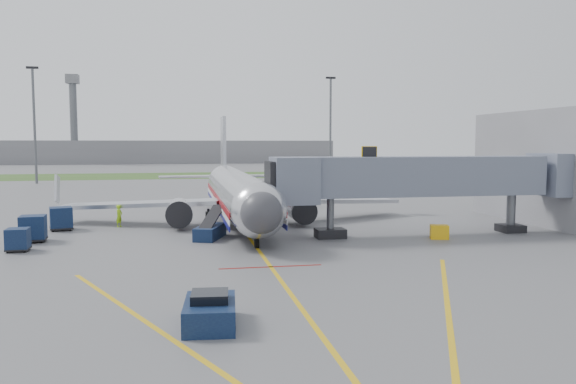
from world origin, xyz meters
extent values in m
plane|color=#565659|center=(0.00, 0.00, 0.00)|extent=(400.00, 400.00, 0.00)
cube|color=#2D4C1E|center=(0.00, 90.00, 0.01)|extent=(300.00, 25.00, 0.01)
cube|color=gold|center=(0.00, -2.00, 0.00)|extent=(0.25, 50.00, 0.01)
cube|color=maroon|center=(0.00, -4.00, 0.00)|extent=(6.00, 0.25, 0.01)
cube|color=gold|center=(-6.00, -14.00, 0.00)|extent=(9.52, 20.04, 0.01)
cube|color=gold|center=(6.00, -14.00, 0.00)|extent=(9.52, 20.04, 0.01)
cylinder|color=silver|center=(0.00, 15.00, 2.70)|extent=(3.80, 28.00, 3.80)
sphere|color=silver|center=(0.00, 1.00, 2.70)|extent=(3.80, 3.80, 3.80)
sphere|color=#38383D|center=(0.00, -0.30, 2.70)|extent=(2.74, 2.74, 2.74)
cube|color=black|center=(0.00, 0.60, 3.25)|extent=(2.20, 1.20, 0.55)
cone|color=silver|center=(0.00, 31.50, 2.70)|extent=(3.80, 5.00, 3.80)
cube|color=#B7BAC1|center=(0.00, 31.00, 6.70)|extent=(0.35, 4.20, 7.00)
cube|color=#B7BAC1|center=(-8.50, 15.00, 1.80)|extent=(15.10, 8.59, 1.13)
cube|color=#B7BAC1|center=(8.50, 15.00, 1.80)|extent=(15.10, 8.59, 1.13)
cylinder|color=silver|center=(-5.20, 12.00, 1.35)|extent=(2.10, 3.60, 2.10)
cylinder|color=silver|center=(5.20, 12.00, 1.35)|extent=(2.10, 3.60, 2.10)
cube|color=maroon|center=(1.92, 15.00, 2.35)|extent=(0.05, 28.00, 0.45)
cube|color=navy|center=(1.92, 15.00, 1.45)|extent=(0.05, 28.00, 0.35)
cylinder|color=black|center=(0.00, 2.00, 0.30)|extent=(0.28, 0.70, 0.70)
cylinder|color=black|center=(-2.60, 15.50, 0.45)|extent=(0.50, 1.00, 1.00)
cylinder|color=black|center=(2.60, 15.50, 0.45)|extent=(0.50, 1.00, 1.00)
cube|color=slate|center=(13.00, 5.00, 4.60)|extent=(20.00, 3.00, 3.00)
cube|color=slate|center=(3.20, 5.00, 4.40)|extent=(3.20, 3.60, 3.40)
cube|color=black|center=(2.00, 5.00, 4.40)|extent=(1.60, 3.00, 2.80)
cube|color=#E3A90D|center=(9.00, 5.00, 6.40)|extent=(1.20, 0.15, 1.00)
cylinder|color=#595B60|center=(6.00, 5.00, 1.55)|extent=(0.56, 0.56, 3.10)
cube|color=black|center=(6.00, 5.00, 0.35)|extent=(2.20, 1.60, 0.70)
cylinder|color=#595B60|center=(21.00, 5.00, 1.55)|extent=(0.70, 0.70, 3.10)
cube|color=black|center=(21.00, 5.00, 0.30)|extent=(1.80, 1.80, 0.60)
cube|color=slate|center=(25.00, 5.00, 4.60)|extent=(3.00, 4.00, 3.40)
cube|color=slate|center=(30.00, 10.00, 5.00)|extent=(10.00, 16.00, 10.00)
cylinder|color=#595B60|center=(-30.00, 70.00, 10.00)|extent=(0.44, 0.44, 20.00)
cube|color=black|center=(-30.00, 70.00, 20.20)|extent=(2.00, 0.40, 0.40)
cylinder|color=#595B60|center=(25.00, 75.00, 10.00)|extent=(0.44, 0.44, 20.00)
cube|color=black|center=(25.00, 75.00, 20.20)|extent=(2.00, 0.40, 0.40)
cube|color=slate|center=(-10.00, 170.00, 4.00)|extent=(120.00, 14.00, 8.00)
cylinder|color=#595B60|center=(-40.00, 165.00, 14.00)|extent=(2.40, 2.40, 28.00)
cube|color=slate|center=(-40.00, 165.00, 28.50)|extent=(4.00, 4.00, 3.00)
cube|color=#0C1637|center=(-4.00, -13.87, 0.49)|extent=(2.25, 3.39, 0.99)
cube|color=black|center=(-4.00, -13.87, 1.12)|extent=(1.56, 1.56, 0.45)
cylinder|color=black|center=(-4.91, -14.95, 0.36)|extent=(0.26, 0.73, 0.72)
cylinder|color=black|center=(-3.30, -15.10, 0.36)|extent=(0.26, 0.73, 0.72)
cylinder|color=black|center=(-4.70, -12.63, 0.36)|extent=(0.26, 0.73, 0.72)
cylinder|color=black|center=(-3.09, -12.78, 0.36)|extent=(0.26, 0.73, 0.72)
cube|color=#0C1637|center=(-14.71, 12.79, 1.05)|extent=(2.08, 2.08, 1.71)
cube|color=black|center=(-14.71, 12.79, 0.20)|extent=(2.14, 2.14, 0.13)
cylinder|color=black|center=(-15.19, 11.99, 0.15)|extent=(0.31, 0.36, 0.31)
cylinder|color=black|center=(-13.90, 12.31, 0.15)|extent=(0.31, 0.36, 0.31)
cylinder|color=black|center=(-15.51, 13.27, 0.15)|extent=(0.31, 0.36, 0.31)
cylinder|color=black|center=(-14.23, 13.60, 0.15)|extent=(0.31, 0.36, 0.31)
cube|color=#0C1637|center=(-15.66, 3.82, 0.84)|extent=(1.41, 1.41, 1.37)
cube|color=black|center=(-15.66, 3.82, 0.16)|extent=(1.46, 1.46, 0.11)
cylinder|color=black|center=(-16.17, 3.27, 0.12)|extent=(0.20, 0.25, 0.25)
cylinder|color=black|center=(-15.11, 3.30, 0.12)|extent=(0.20, 0.25, 0.25)
cylinder|color=black|center=(-16.21, 4.33, 0.12)|extent=(0.20, 0.25, 0.25)
cylinder|color=black|center=(-15.15, 4.36, 0.12)|extent=(0.20, 0.25, 0.25)
cube|color=#0C1637|center=(-15.57, 7.40, 1.05)|extent=(1.87, 1.87, 1.72)
cube|color=black|center=(-15.57, 7.40, 0.20)|extent=(1.93, 1.93, 0.13)
cylinder|color=black|center=(-16.18, 6.68, 0.16)|extent=(0.27, 0.33, 0.31)
cylinder|color=black|center=(-14.85, 6.80, 0.16)|extent=(0.27, 0.33, 0.31)
cylinder|color=black|center=(-16.30, 8.00, 0.16)|extent=(0.27, 0.33, 0.31)
cylinder|color=black|center=(-14.97, 8.12, 0.16)|extent=(0.27, 0.33, 0.31)
cube|color=#0C1637|center=(-2.93, 6.48, 0.48)|extent=(2.70, 4.13, 0.96)
cube|color=black|center=(-2.75, 6.99, 1.50)|extent=(2.35, 4.39, 1.51)
cylinder|color=black|center=(-3.90, 5.35, 0.30)|extent=(0.42, 0.64, 0.60)
cylinder|color=black|center=(-2.89, 4.99, 0.30)|extent=(0.42, 0.64, 0.60)
cylinder|color=black|center=(-2.97, 7.97, 0.30)|extent=(0.42, 0.64, 0.60)
cylinder|color=black|center=(-1.96, 7.61, 0.30)|extent=(0.42, 0.64, 0.60)
cube|color=#E3A90D|center=(13.87, 3.00, 0.52)|extent=(1.51, 1.22, 1.05)
cylinder|color=black|center=(13.45, 3.13, 0.13)|extent=(0.24, 0.30, 0.26)
cylinder|color=black|center=(14.28, 2.87, 0.13)|extent=(0.24, 0.30, 0.26)
imported|color=#9EDC19|center=(-10.23, 13.78, 0.94)|extent=(0.73, 0.82, 1.88)
camera|label=1|loc=(-5.06, -35.50, 7.14)|focal=35.00mm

